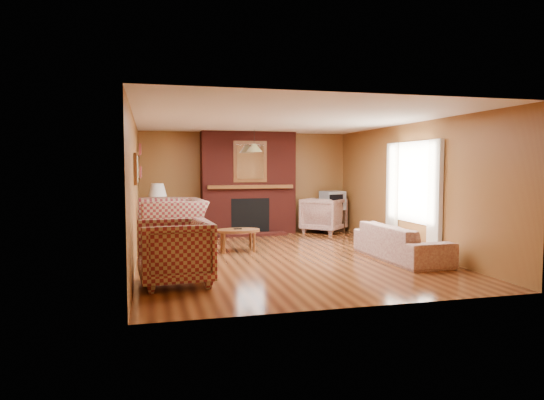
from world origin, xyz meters
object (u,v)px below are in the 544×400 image
object	(u,v)px
fireplace	(248,184)
coffee_table	(238,232)
side_table	(158,227)
crt_tv	(333,200)
table_lamp	(158,197)
floral_sofa	(401,242)
floral_armchair	(324,215)
tv_stand	(332,221)
plaid_loveseat	(171,222)
plaid_armchair	(175,252)

from	to	relation	value
fireplace	coffee_table	bearing A→B (deg)	-106.14
side_table	crt_tv	bearing A→B (deg)	4.74
side_table	crt_tv	distance (m)	4.19
fireplace	table_lamp	bearing A→B (deg)	-165.71
floral_sofa	side_table	bearing A→B (deg)	48.76
floral_armchair	tv_stand	world-z (taller)	floral_armchair
coffee_table	side_table	bearing A→B (deg)	127.98
plaid_loveseat	table_lamp	xyz separation A→B (m)	(-0.25, 0.84, 0.46)
plaid_armchair	tv_stand	bearing A→B (deg)	134.07
tv_stand	plaid_armchair	bearing A→B (deg)	-128.77
floral_sofa	coffee_table	bearing A→B (deg)	58.82
plaid_loveseat	coffee_table	bearing A→B (deg)	44.93
side_table	crt_tv	world-z (taller)	crt_tv
floral_armchair	coffee_table	world-z (taller)	floral_armchair
floral_armchair	table_lamp	distance (m)	3.96
floral_sofa	tv_stand	xyz separation A→B (m)	(0.15, 3.60, -0.03)
coffee_table	side_table	size ratio (longest dim) A/B	1.46
side_table	fireplace	bearing A→B (deg)	14.29
fireplace	floral_sofa	size ratio (longest dim) A/B	1.18
plaid_armchair	coffee_table	size ratio (longest dim) A/B	1.16
side_table	table_lamp	xyz separation A→B (m)	(0.00, 0.00, 0.65)
plaid_loveseat	floral_armchair	xyz separation A→B (m)	(3.66, 1.15, -0.05)
table_lamp	crt_tv	distance (m)	4.17
plaid_loveseat	side_table	xyz separation A→B (m)	(-0.25, 0.84, -0.18)
plaid_loveseat	crt_tv	distance (m)	4.09
table_lamp	crt_tv	world-z (taller)	table_lamp
floral_sofa	floral_armchair	distance (m)	3.56
floral_sofa	floral_armchair	xyz separation A→B (m)	(-0.09, 3.55, 0.12)
floral_armchair	tv_stand	size ratio (longest dim) A/B	1.70
fireplace	tv_stand	world-z (taller)	fireplace
tv_stand	table_lamp	bearing A→B (deg)	-172.08
coffee_table	tv_stand	world-z (taller)	tv_stand
fireplace	plaid_loveseat	size ratio (longest dim) A/B	1.66
fireplace	side_table	bearing A→B (deg)	-165.71
plaid_armchair	coffee_table	xyz separation A→B (m)	(1.27, 2.29, -0.08)
floral_armchair	crt_tv	bearing A→B (deg)	-125.13
plaid_armchair	coffee_table	distance (m)	2.62
plaid_loveseat	floral_sofa	world-z (taller)	plaid_loveseat
table_lamp	coffee_table	bearing A→B (deg)	-52.02
side_table	plaid_loveseat	bearing A→B (deg)	-73.50
floral_sofa	crt_tv	size ratio (longest dim) A/B	3.57
plaid_armchair	floral_sofa	xyz separation A→B (m)	(3.85, 0.86, -0.14)
plaid_loveseat	table_lamp	world-z (taller)	table_lamp
coffee_table	crt_tv	xyz separation A→B (m)	(2.73, 2.16, 0.40)
coffee_table	table_lamp	distance (m)	2.38
fireplace	crt_tv	world-z (taller)	fireplace
side_table	tv_stand	world-z (taller)	side_table
side_table	table_lamp	size ratio (longest dim) A/B	0.87
side_table	floral_sofa	bearing A→B (deg)	-39.10
fireplace	floral_sofa	bearing A→B (deg)	-63.35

